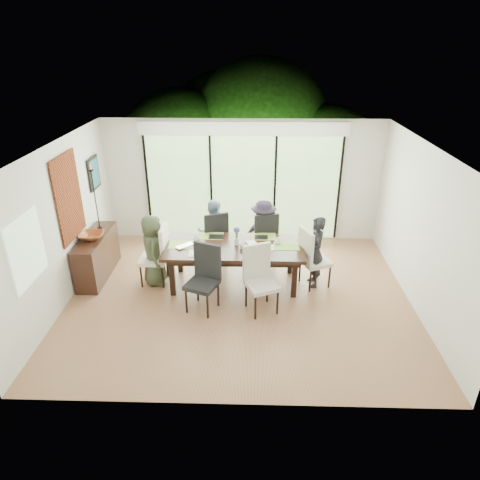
{
  "coord_description": "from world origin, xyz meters",
  "views": [
    {
      "loc": [
        0.2,
        -6.49,
        4.22
      ],
      "look_at": [
        0.0,
        0.25,
        1.0
      ],
      "focal_mm": 32.0,
      "sensor_mm": 36.0,
      "label": 1
    }
  ],
  "objects_px": {
    "vase": "(237,241)",
    "person_far_right": "(263,233)",
    "sideboard": "(97,256)",
    "chair_left_end": "(153,255)",
    "chair_far_right": "(263,237)",
    "chair_near_left": "(202,280)",
    "person_left_end": "(153,250)",
    "bowl": "(92,236)",
    "chair_near_right": "(262,281)",
    "cup_a": "(196,239)",
    "cup_b": "(242,246)",
    "person_far_left": "(213,232)",
    "table_top": "(234,247)",
    "chair_right_end": "(316,257)",
    "chair_far_left": "(213,236)",
    "cup_c": "(278,241)",
    "laptop": "(186,247)",
    "person_right_end": "(315,252)"
  },
  "relations": [
    {
      "from": "chair_right_end",
      "to": "chair_far_left",
      "type": "distance_m",
      "value": 2.13
    },
    {
      "from": "chair_far_left",
      "to": "cup_b",
      "type": "relative_size",
      "value": 11.0
    },
    {
      "from": "table_top",
      "to": "cup_b",
      "type": "bearing_deg",
      "value": -33.69
    },
    {
      "from": "chair_right_end",
      "to": "chair_far_right",
      "type": "height_order",
      "value": "same"
    },
    {
      "from": "cup_a",
      "to": "chair_right_end",
      "type": "bearing_deg",
      "value": -3.9
    },
    {
      "from": "bowl",
      "to": "cup_b",
      "type": "bearing_deg",
      "value": -4.78
    },
    {
      "from": "chair_near_left",
      "to": "laptop",
      "type": "xyz_separation_m",
      "value": [
        -0.35,
        0.77,
        0.22
      ]
    },
    {
      "from": "cup_a",
      "to": "sideboard",
      "type": "relative_size",
      "value": 0.09
    },
    {
      "from": "chair_near_left",
      "to": "person_far_right",
      "type": "xyz_separation_m",
      "value": [
        1.05,
        1.7,
        0.1
      ]
    },
    {
      "from": "chair_near_left",
      "to": "chair_right_end",
      "type": "bearing_deg",
      "value": 45.13
    },
    {
      "from": "vase",
      "to": "person_far_right",
      "type": "bearing_deg",
      "value": 57.34
    },
    {
      "from": "chair_near_left",
      "to": "person_far_left",
      "type": "relative_size",
      "value": 0.85
    },
    {
      "from": "person_left_end",
      "to": "chair_left_end",
      "type": "bearing_deg",
      "value": 80.03
    },
    {
      "from": "chair_right_end",
      "to": "cup_c",
      "type": "height_order",
      "value": "chair_right_end"
    },
    {
      "from": "person_left_end",
      "to": "person_far_left",
      "type": "height_order",
      "value": "same"
    },
    {
      "from": "chair_near_left",
      "to": "cup_c",
      "type": "relative_size",
      "value": 8.87
    },
    {
      "from": "chair_far_right",
      "to": "cup_a",
      "type": "distance_m",
      "value": 1.46
    },
    {
      "from": "chair_right_end",
      "to": "laptop",
      "type": "height_order",
      "value": "chair_right_end"
    },
    {
      "from": "person_right_end",
      "to": "vase",
      "type": "relative_size",
      "value": 10.75
    },
    {
      "from": "table_top",
      "to": "person_far_right",
      "type": "height_order",
      "value": "person_far_right"
    },
    {
      "from": "person_left_end",
      "to": "bowl",
      "type": "distance_m",
      "value": 1.19
    },
    {
      "from": "sideboard",
      "to": "chair_left_end",
      "type": "bearing_deg",
      "value": -11.54
    },
    {
      "from": "person_left_end",
      "to": "table_top",
      "type": "bearing_deg",
      "value": -99.97
    },
    {
      "from": "chair_near_left",
      "to": "person_left_end",
      "type": "relative_size",
      "value": 0.85
    },
    {
      "from": "person_far_left",
      "to": "bowl",
      "type": "distance_m",
      "value": 2.31
    },
    {
      "from": "person_left_end",
      "to": "person_far_left",
      "type": "relative_size",
      "value": 1.0
    },
    {
      "from": "table_top",
      "to": "person_right_end",
      "type": "xyz_separation_m",
      "value": [
        1.48,
        0.0,
        -0.08
      ]
    },
    {
      "from": "bowl",
      "to": "chair_near_right",
      "type": "bearing_deg",
      "value": -17.71
    },
    {
      "from": "table_top",
      "to": "person_far_left",
      "type": "bearing_deg",
      "value": 118.47
    },
    {
      "from": "person_far_left",
      "to": "person_far_right",
      "type": "height_order",
      "value": "same"
    },
    {
      "from": "person_left_end",
      "to": "cup_b",
      "type": "relative_size",
      "value": 12.9
    },
    {
      "from": "chair_near_right",
      "to": "bowl",
      "type": "height_order",
      "value": "chair_near_right"
    },
    {
      "from": "chair_far_right",
      "to": "chair_near_left",
      "type": "xyz_separation_m",
      "value": [
        -1.05,
        -1.72,
        0.0
      ]
    },
    {
      "from": "chair_right_end",
      "to": "chair_far_left",
      "type": "bearing_deg",
      "value": 44.08
    },
    {
      "from": "chair_near_left",
      "to": "vase",
      "type": "height_order",
      "value": "chair_near_left"
    },
    {
      "from": "table_top",
      "to": "laptop",
      "type": "xyz_separation_m",
      "value": [
        -0.85,
        -0.1,
        0.05
      ]
    },
    {
      "from": "sideboard",
      "to": "bowl",
      "type": "height_order",
      "value": "bowl"
    },
    {
      "from": "bowl",
      "to": "vase",
      "type": "bearing_deg",
      "value": -1.78
    },
    {
      "from": "person_far_left",
      "to": "person_far_right",
      "type": "bearing_deg",
      "value": 178.75
    },
    {
      "from": "laptop",
      "to": "cup_a",
      "type": "distance_m",
      "value": 0.29
    },
    {
      "from": "person_far_right",
      "to": "sideboard",
      "type": "distance_m",
      "value": 3.26
    },
    {
      "from": "laptop",
      "to": "cup_b",
      "type": "bearing_deg",
      "value": -41.81
    },
    {
      "from": "cup_a",
      "to": "cup_b",
      "type": "xyz_separation_m",
      "value": [
        0.85,
        -0.25,
        -0.0
      ]
    },
    {
      "from": "person_right_end",
      "to": "person_far_right",
      "type": "bearing_deg",
      "value": -136.25
    },
    {
      "from": "chair_right_end",
      "to": "laptop",
      "type": "bearing_deg",
      "value": 70.07
    },
    {
      "from": "cup_a",
      "to": "bowl",
      "type": "xyz_separation_m",
      "value": [
        -1.94,
        -0.02,
        0.05
      ]
    },
    {
      "from": "vase",
      "to": "cup_a",
      "type": "height_order",
      "value": "vase"
    },
    {
      "from": "vase",
      "to": "cup_b",
      "type": "relative_size",
      "value": 1.2
    },
    {
      "from": "chair_near_right",
      "to": "person_far_right",
      "type": "height_order",
      "value": "person_far_right"
    },
    {
      "from": "person_far_right",
      "to": "bowl",
      "type": "bearing_deg",
      "value": 13.33
    }
  ]
}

